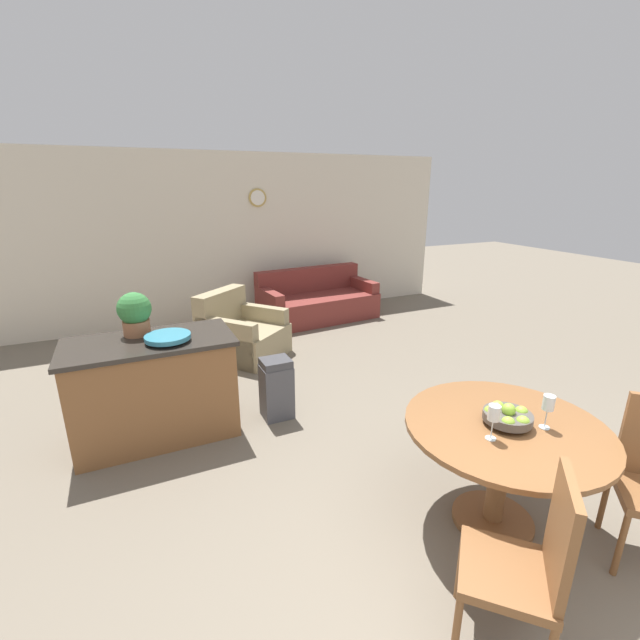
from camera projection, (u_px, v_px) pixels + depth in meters
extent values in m
cube|color=beige|center=(229.00, 238.00, 7.03)|extent=(8.00, 0.06, 2.70)
cylinder|color=tan|center=(258.00, 198.00, 7.00)|extent=(0.30, 0.02, 0.30)
cylinder|color=white|center=(258.00, 198.00, 6.99)|extent=(0.24, 0.01, 0.24)
cylinder|color=brown|center=(492.00, 519.00, 2.92)|extent=(0.53, 0.53, 0.04)
cylinder|color=brown|center=(499.00, 475.00, 2.81)|extent=(0.13, 0.13, 0.68)
cylinder|color=brown|center=(506.00, 427.00, 2.70)|extent=(1.26, 1.26, 0.03)
cylinder|color=brown|center=(456.00, 633.00, 1.98)|extent=(0.04, 0.04, 0.43)
cylinder|color=brown|center=(460.00, 567.00, 2.32)|extent=(0.04, 0.04, 0.43)
cylinder|color=brown|center=(538.00, 589.00, 2.20)|extent=(0.04, 0.04, 0.43)
cube|color=brown|center=(506.00, 572.00, 2.02)|extent=(0.59, 0.59, 0.05)
cube|color=brown|center=(562.00, 534.00, 1.87)|extent=(0.30, 0.30, 0.53)
cylinder|color=brown|center=(620.00, 545.00, 2.47)|extent=(0.04, 0.04, 0.43)
cylinder|color=brown|center=(604.00, 501.00, 2.81)|extent=(0.04, 0.04, 0.43)
cylinder|color=#4C4742|center=(507.00, 423.00, 2.69)|extent=(0.11, 0.11, 0.03)
cylinder|color=#4C4742|center=(508.00, 417.00, 2.68)|extent=(0.30, 0.30, 0.05)
sphere|color=#8CB738|center=(521.00, 412.00, 2.70)|extent=(0.08, 0.08, 0.08)
sphere|color=#8CB738|center=(498.00, 407.00, 2.77)|extent=(0.08, 0.08, 0.08)
sphere|color=#8CB738|center=(490.00, 412.00, 2.71)|extent=(0.08, 0.08, 0.08)
sphere|color=#8CB738|center=(508.00, 423.00, 2.58)|extent=(0.08, 0.08, 0.08)
sphere|color=#8CB738|center=(523.00, 422.00, 2.59)|extent=(0.08, 0.08, 0.08)
sphere|color=#8CB738|center=(509.00, 410.00, 2.66)|extent=(0.08, 0.08, 0.08)
cylinder|color=silver|center=(491.00, 438.00, 2.54)|extent=(0.06, 0.06, 0.01)
cylinder|color=silver|center=(492.00, 429.00, 2.52)|extent=(0.01, 0.01, 0.12)
cylinder|color=silver|center=(494.00, 413.00, 2.49)|extent=(0.07, 0.07, 0.09)
cylinder|color=silver|center=(544.00, 427.00, 2.66)|extent=(0.06, 0.06, 0.01)
cylinder|color=silver|center=(546.00, 418.00, 2.64)|extent=(0.01, 0.01, 0.12)
cylinder|color=silver|center=(549.00, 403.00, 2.61)|extent=(0.07, 0.07, 0.09)
cube|color=brown|center=(155.00, 391.00, 3.80)|extent=(1.34, 0.67, 0.89)
cube|color=#2D2823|center=(149.00, 342.00, 3.66)|extent=(1.40, 0.73, 0.04)
cylinder|color=teal|center=(168.00, 340.00, 3.61)|extent=(0.13, 0.13, 0.02)
cylinder|color=teal|center=(168.00, 337.00, 3.60)|extent=(0.38, 0.38, 0.04)
cylinder|color=#A36642|center=(137.00, 327.00, 3.77)|extent=(0.23, 0.23, 0.13)
sphere|color=#387F3D|center=(134.00, 309.00, 3.71)|extent=(0.29, 0.29, 0.29)
cube|color=#47474C|center=(277.00, 392.00, 4.17)|extent=(0.29, 0.25, 0.54)
cube|color=#3C3C41|center=(276.00, 363.00, 4.08)|extent=(0.28, 0.24, 0.07)
cube|color=maroon|center=(318.00, 307.00, 7.25)|extent=(1.99, 1.07, 0.42)
cube|color=maroon|center=(308.00, 279.00, 7.42)|extent=(1.94, 0.36, 0.41)
cube|color=maroon|center=(270.00, 309.00, 6.81)|extent=(0.23, 0.85, 0.60)
cube|color=maroon|center=(361.00, 295.00, 7.63)|extent=(0.23, 0.85, 0.60)
cube|color=#998966|center=(245.00, 342.00, 5.68)|extent=(1.27, 1.28, 0.40)
cube|color=#998966|center=(221.00, 307.00, 5.71)|extent=(0.80, 0.71, 0.46)
cube|color=#998966|center=(227.00, 343.00, 5.34)|extent=(0.65, 0.76, 0.61)
cube|color=#998966|center=(260.00, 326.00, 5.97)|extent=(0.65, 0.76, 0.61)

